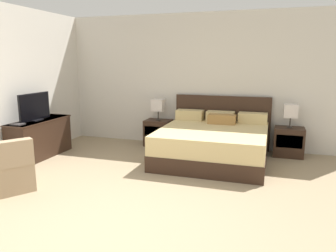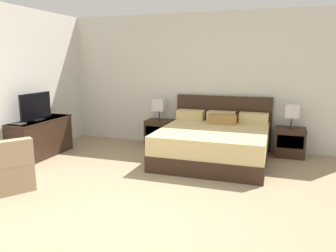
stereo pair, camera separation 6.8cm
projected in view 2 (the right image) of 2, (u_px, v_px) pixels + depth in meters
The scene contains 12 objects.
ground_plane at pixel (105, 230), 3.56m from camera, with size 11.69×11.69×0.00m, color #998466.
wall_back at pixel (195, 81), 6.93m from camera, with size 6.81×0.06×2.78m, color beige.
wall_left at pixel (5, 85), 5.70m from camera, with size 0.06×5.70×2.78m, color beige.
bed at pixel (214, 143), 6.00m from camera, with size 1.96×2.00×1.10m.
nightstand_left at pixel (159, 133), 7.08m from camera, with size 0.55×0.43×0.56m.
nightstand_right at pixel (290, 142), 6.25m from camera, with size 0.55×0.43×0.56m.
table_lamp_left at pixel (159, 105), 6.97m from camera, with size 0.25×0.25×0.45m.
table_lamp_right at pixel (292, 111), 6.13m from camera, with size 0.25×0.25×0.45m.
dresser at pixel (41, 137), 6.25m from camera, with size 0.46×1.38×0.72m.
tv at pixel (36, 107), 6.06m from camera, with size 0.18×0.78×0.51m.
book_red_cover at pixel (18, 124), 5.70m from camera, with size 0.21×0.17×0.02m, color #383333.
armchair_by_window at pixel (4, 171), 4.62m from camera, with size 0.95×0.95×0.76m.
Camera 2 is at (1.70, -2.87, 1.81)m, focal length 35.00 mm.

